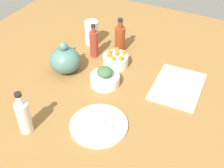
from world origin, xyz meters
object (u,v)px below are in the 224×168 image
Objects in this scene: bottle_0 at (24,116)px; drinking_glass_0 at (92,33)px; cutting_board at (178,86)px; teapot at (65,60)px; bowl_greens at (105,80)px; bottle_2 at (120,38)px; bottle_1 at (94,43)px; bowl_carrots at (115,61)px; plate_tofu at (99,125)px.

bottle_0 is 1.44× the size of drinking_glass_0.
cutting_board is 1.71× the size of teapot.
drinking_glass_0 is at bearing 39.10° from bowl_greens.
bottle_0 is at bearing 173.19° from bottle_2.
bottle_1 is at bearing 83.56° from cutting_board.
bottle_0 is (-53.18, 46.31, 7.39)cm from cutting_board.
bowl_greens is at bearing -91.30° from teapot.
bottle_0 is 1.06× the size of bottle_1.
bowl_carrots is at bearing -122.02° from drinking_glass_0.
plate_tofu is 1.42× the size of teapot.
teapot is (0.51, 22.33, 4.15)cm from bowl_greens.
bottle_1 is 0.97× the size of bottle_2.
bottle_2 is (69.36, -8.28, -0.12)cm from bottle_0.
plate_tofu is at bearing -128.15° from teapot.
bowl_carrots reaches higher than plate_tofu.
bottle_1 is at bearing -18.84° from teapot.
teapot is 0.87× the size of bottle_2.
bottle_1 is (5.42, 48.01, 7.28)cm from cutting_board.
cutting_board is 34.49cm from bowl_greens.
bottle_2 is (13.74, 4.10, 4.79)cm from bowl_carrots.
bowl_greens is at bearing -138.91° from bottle_1.
bottle_1 is (18.04, -6.16, 1.13)cm from teapot.
bottle_2 reaches higher than plate_tofu.
bottle_1 is (43.75, 26.57, 7.18)cm from plate_tofu.
bowl_greens is (-13.13, 31.83, 2.00)cm from cutting_board.
bottle_0 reaches higher than teapot.
bowl_carrots reaches higher than cutting_board.
cutting_board is at bearing -67.59° from bowl_greens.
teapot is at bearing 161.16° from bottle_1.
drinking_glass_0 is at bearing 74.02° from cutting_board.
bottle_0 is 58.63cm from bottle_1.
bottle_0 reaches higher than drinking_glass_0.
bottle_1 reaches higher than bowl_greens.
teapot is 1.22× the size of drinking_glass_0.
bowl_carrots is at bearing -101.96° from bottle_1.
bottle_0 reaches higher than bowl_carrots.
bottle_2 is 17.39cm from drinking_glass_0.
drinking_glass_0 reaches higher than plate_tofu.
teapot is 33.03cm from bottle_2.
cutting_board is 34.10cm from bowl_carrots.
bottle_1 is (2.98, 14.08, 4.80)cm from bowl_carrots.
teapot is (-15.06, 20.23, 3.67)cm from bowl_carrots.
bottle_2 is at bearing 16.93° from plate_tofu.
bowl_greens is 1.07× the size of bowl_carrots.
drinking_glass_0 is at bearing 7.49° from bottle_0.
bottle_2 is (28.80, -16.13, 1.13)cm from teapot.
plate_tofu is 57.43cm from bottle_2.
bottle_1 is at bearing 137.15° from bottle_2.
bottle_0 is at bearing -169.04° from teapot.
bowl_greens is 0.83× the size of teapot.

